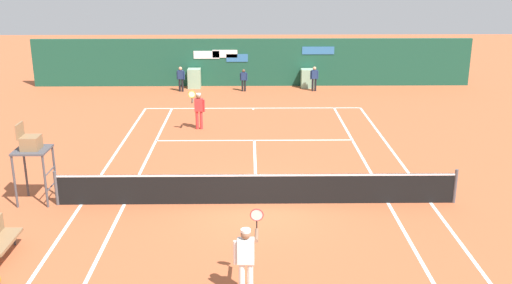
% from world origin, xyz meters
% --- Properties ---
extents(ground_plane, '(80.00, 80.00, 0.01)m').
position_xyz_m(ground_plane, '(-0.00, 0.58, 0.00)').
color(ground_plane, '#B25633').
extents(tennis_net, '(12.10, 0.10, 1.07)m').
position_xyz_m(tennis_net, '(0.00, 0.00, 0.51)').
color(tennis_net, '#4C4C51').
rests_on(tennis_net, ground_plane).
extents(sponsor_back_wall, '(25.00, 1.02, 2.70)m').
position_xyz_m(sponsor_back_wall, '(-0.01, 16.97, 1.30)').
color(sponsor_back_wall, '#194C38').
rests_on(sponsor_back_wall, ground_plane).
extents(umpire_chair, '(1.00, 1.00, 2.48)m').
position_xyz_m(umpire_chair, '(-6.70, 0.27, 1.68)').
color(umpire_chair, '#47474C').
rests_on(umpire_chair, ground_plane).
extents(player_on_baseline, '(0.65, 0.66, 1.82)m').
position_xyz_m(player_on_baseline, '(-2.37, 8.06, 0.96)').
color(player_on_baseline, red).
rests_on(player_on_baseline, ground_plane).
extents(player_near_side, '(0.67, 0.67, 1.85)m').
position_xyz_m(player_near_side, '(-0.30, -5.03, 0.98)').
color(player_near_side, white).
rests_on(player_near_side, ground_plane).
extents(ball_kid_centre_post, '(0.46, 0.19, 1.37)m').
position_xyz_m(ball_kid_centre_post, '(3.41, 15.51, 0.79)').
color(ball_kid_centre_post, black).
rests_on(ball_kid_centre_post, ground_plane).
extents(ball_kid_right_post, '(0.45, 0.23, 1.38)m').
position_xyz_m(ball_kid_right_post, '(-3.96, 15.51, 0.79)').
color(ball_kid_right_post, black).
rests_on(ball_kid_right_post, ground_plane).
extents(ball_kid_left_post, '(0.41, 0.18, 1.24)m').
position_xyz_m(ball_kid_left_post, '(-0.49, 15.51, 0.71)').
color(ball_kid_left_post, black).
rests_on(ball_kid_left_post, ground_plane).
extents(tennis_ball_mid_court, '(0.07, 0.07, 0.07)m').
position_xyz_m(tennis_ball_mid_court, '(0.51, 1.72, 0.03)').
color(tennis_ball_mid_court, '#CCE033').
rests_on(tennis_ball_mid_court, ground_plane).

